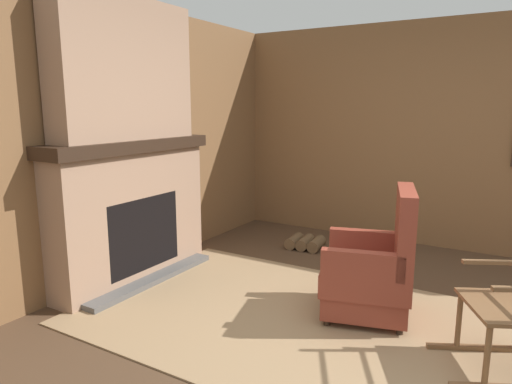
% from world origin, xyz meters
% --- Properties ---
extents(ground_plane, '(14.00, 14.00, 0.00)m').
position_xyz_m(ground_plane, '(0.00, 0.00, 0.00)').
color(ground_plane, '#4C3523').
extents(wood_panel_wall_left, '(0.06, 5.70, 2.60)m').
position_xyz_m(wood_panel_wall_left, '(-2.58, 0.00, 1.30)').
color(wood_panel_wall_left, brown).
rests_on(wood_panel_wall_left, ground).
extents(wood_panel_wall_back, '(5.70, 0.09, 2.60)m').
position_xyz_m(wood_panel_wall_back, '(0.02, 2.58, 1.30)').
color(wood_panel_wall_back, brown).
rests_on(wood_panel_wall_back, ground).
extents(fireplace_hearth, '(0.54, 1.79, 1.34)m').
position_xyz_m(fireplace_hearth, '(-2.38, 0.00, 0.66)').
color(fireplace_hearth, '#9E7A60').
rests_on(fireplace_hearth, ground).
extents(chimney_breast, '(0.29, 1.49, 1.24)m').
position_xyz_m(chimney_breast, '(-2.39, 0.00, 1.96)').
color(chimney_breast, '#9E7A60').
rests_on(chimney_breast, fireplace_hearth).
extents(area_rug, '(3.33, 2.15, 0.01)m').
position_xyz_m(area_rug, '(-0.65, -0.00, 0.01)').
color(area_rug, '#997A56').
rests_on(area_rug, ground).
extents(armchair, '(0.82, 0.83, 1.04)m').
position_xyz_m(armchair, '(-0.18, 0.37, 0.37)').
color(armchair, brown).
rests_on(armchair, ground).
extents(firewood_stack, '(0.44, 0.37, 0.13)m').
position_xyz_m(firewood_stack, '(-1.36, 1.70, 0.07)').
color(firewood_stack, brown).
rests_on(firewood_stack, ground).
extents(oil_lamp_vase, '(0.12, 0.12, 0.24)m').
position_xyz_m(oil_lamp_vase, '(-2.42, -0.67, 1.43)').
color(oil_lamp_vase, '#47708E').
rests_on(oil_lamp_vase, fireplace_hearth).
extents(storage_case, '(0.18, 0.27, 0.12)m').
position_xyz_m(storage_case, '(-2.42, 0.69, 1.40)').
color(storage_case, black).
rests_on(storage_case, fireplace_hearth).
extents(decorative_plate_on_mantel, '(0.07, 0.29, 0.29)m').
position_xyz_m(decorative_plate_on_mantel, '(-2.44, 0.08, 1.48)').
color(decorative_plate_on_mantel, red).
rests_on(decorative_plate_on_mantel, fireplace_hearth).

